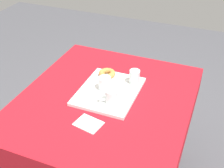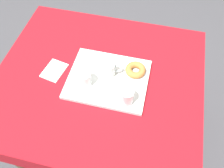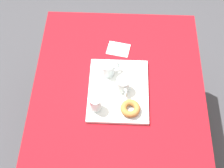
{
  "view_description": "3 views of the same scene",
  "coord_description": "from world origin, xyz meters",
  "px_view_note": "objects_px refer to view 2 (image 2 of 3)",
  "views": [
    {
      "loc": [
        1.26,
        0.55,
        1.76
      ],
      "look_at": [
        -0.09,
        0.01,
        0.77
      ],
      "focal_mm": 46.83,
      "sensor_mm": 36.0,
      "label": 1
    },
    {
      "loc": [
        -0.24,
        0.69,
        1.74
      ],
      "look_at": [
        -0.09,
        0.05,
        0.77
      ],
      "focal_mm": 37.29,
      "sensor_mm": 36.0,
      "label": 2
    },
    {
      "loc": [
        -0.98,
        -0.0,
        2.26
      ],
      "look_at": [
        -0.05,
        0.03,
        0.79
      ],
      "focal_mm": 50.34,
      "sensor_mm": 36.0,
      "label": 3
    }
  ],
  "objects_px": {
    "water_glass_near": "(127,98)",
    "donut_plate_left": "(135,72)",
    "paper_napkin": "(54,70)",
    "serving_tray": "(108,78)",
    "tea_mug_left": "(108,69)",
    "dining_table": "(99,89)",
    "sugar_donut_left": "(136,70)",
    "tea_mug_right": "(84,79)"
  },
  "relations": [
    {
      "from": "dining_table",
      "to": "tea_mug_left",
      "type": "height_order",
      "value": "tea_mug_left"
    },
    {
      "from": "sugar_donut_left",
      "to": "serving_tray",
      "type": "bearing_deg",
      "value": 25.64
    },
    {
      "from": "tea_mug_left",
      "to": "paper_napkin",
      "type": "bearing_deg",
      "value": 6.35
    },
    {
      "from": "dining_table",
      "to": "water_glass_near",
      "type": "height_order",
      "value": "water_glass_near"
    },
    {
      "from": "donut_plate_left",
      "to": "paper_napkin",
      "type": "distance_m",
      "value": 0.44
    },
    {
      "from": "tea_mug_right",
      "to": "sugar_donut_left",
      "type": "distance_m",
      "value": 0.27
    },
    {
      "from": "dining_table",
      "to": "serving_tray",
      "type": "relative_size",
      "value": 2.68
    },
    {
      "from": "serving_tray",
      "to": "paper_napkin",
      "type": "bearing_deg",
      "value": 2.34
    },
    {
      "from": "donut_plate_left",
      "to": "water_glass_near",
      "type": "bearing_deg",
      "value": 86.91
    },
    {
      "from": "dining_table",
      "to": "serving_tray",
      "type": "bearing_deg",
      "value": -175.93
    },
    {
      "from": "tea_mug_left",
      "to": "donut_plate_left",
      "type": "bearing_deg",
      "value": -162.59
    },
    {
      "from": "tea_mug_right",
      "to": "sugar_donut_left",
      "type": "height_order",
      "value": "tea_mug_right"
    },
    {
      "from": "serving_tray",
      "to": "dining_table",
      "type": "bearing_deg",
      "value": 4.07
    },
    {
      "from": "dining_table",
      "to": "tea_mug_right",
      "type": "xyz_separation_m",
      "value": [
        0.05,
        0.06,
        0.17
      ]
    },
    {
      "from": "water_glass_near",
      "to": "tea_mug_left",
      "type": "bearing_deg",
      "value": -48.86
    },
    {
      "from": "water_glass_near",
      "to": "sugar_donut_left",
      "type": "relative_size",
      "value": 0.87
    },
    {
      "from": "tea_mug_left",
      "to": "paper_napkin",
      "type": "height_order",
      "value": "tea_mug_left"
    },
    {
      "from": "dining_table",
      "to": "tea_mug_right",
      "type": "distance_m",
      "value": 0.19
    },
    {
      "from": "water_glass_near",
      "to": "sugar_donut_left",
      "type": "bearing_deg",
      "value": -93.09
    },
    {
      "from": "paper_napkin",
      "to": "tea_mug_right",
      "type": "bearing_deg",
      "value": 164.41
    },
    {
      "from": "paper_napkin",
      "to": "donut_plate_left",
      "type": "bearing_deg",
      "value": -170.08
    },
    {
      "from": "donut_plate_left",
      "to": "tea_mug_left",
      "type": "bearing_deg",
      "value": 17.41
    },
    {
      "from": "tea_mug_right",
      "to": "water_glass_near",
      "type": "relative_size",
      "value": 1.15
    },
    {
      "from": "sugar_donut_left",
      "to": "paper_napkin",
      "type": "bearing_deg",
      "value": 9.92
    },
    {
      "from": "water_glass_near",
      "to": "paper_napkin",
      "type": "xyz_separation_m",
      "value": [
        0.42,
        -0.11,
        -0.06
      ]
    },
    {
      "from": "tea_mug_left",
      "to": "water_glass_near",
      "type": "bearing_deg",
      "value": 131.14
    },
    {
      "from": "serving_tray",
      "to": "paper_napkin",
      "type": "relative_size",
      "value": 3.05
    },
    {
      "from": "serving_tray",
      "to": "sugar_donut_left",
      "type": "distance_m",
      "value": 0.15
    },
    {
      "from": "tea_mug_right",
      "to": "paper_napkin",
      "type": "xyz_separation_m",
      "value": [
        0.19,
        -0.05,
        -0.06
      ]
    },
    {
      "from": "tea_mug_left",
      "to": "water_glass_near",
      "type": "height_order",
      "value": "water_glass_near"
    },
    {
      "from": "dining_table",
      "to": "tea_mug_right",
      "type": "bearing_deg",
      "value": 49.53
    },
    {
      "from": "sugar_donut_left",
      "to": "dining_table",
      "type": "bearing_deg",
      "value": 19.67
    },
    {
      "from": "dining_table",
      "to": "paper_napkin",
      "type": "distance_m",
      "value": 0.27
    },
    {
      "from": "tea_mug_right",
      "to": "donut_plate_left",
      "type": "distance_m",
      "value": 0.28
    },
    {
      "from": "serving_tray",
      "to": "water_glass_near",
      "type": "height_order",
      "value": "water_glass_near"
    },
    {
      "from": "tea_mug_left",
      "to": "paper_napkin",
      "type": "relative_size",
      "value": 0.82
    },
    {
      "from": "water_glass_near",
      "to": "donut_plate_left",
      "type": "bearing_deg",
      "value": -93.09
    },
    {
      "from": "tea_mug_right",
      "to": "water_glass_near",
      "type": "bearing_deg",
      "value": 166.01
    },
    {
      "from": "tea_mug_right",
      "to": "water_glass_near",
      "type": "xyz_separation_m",
      "value": [
        -0.23,
        0.06,
        0.0
      ]
    },
    {
      "from": "serving_tray",
      "to": "water_glass_near",
      "type": "bearing_deg",
      "value": 134.68
    },
    {
      "from": "serving_tray",
      "to": "donut_plate_left",
      "type": "distance_m",
      "value": 0.15
    },
    {
      "from": "serving_tray",
      "to": "tea_mug_left",
      "type": "xyz_separation_m",
      "value": [
        0.0,
        -0.02,
        0.05
      ]
    }
  ]
}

